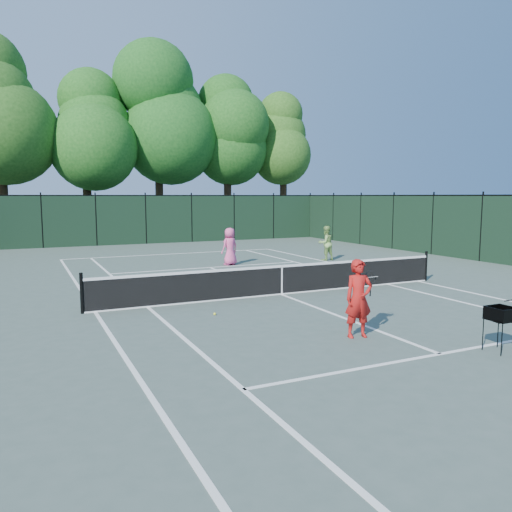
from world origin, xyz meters
name	(u,v)px	position (x,y,z in m)	size (l,w,h in m)	color
ground	(282,295)	(0.00, 0.00, 0.00)	(90.00, 90.00, 0.00)	#46554C
sideline_doubles_left	(95,312)	(-5.49, 0.00, 0.00)	(0.10, 23.77, 0.01)	white
sideline_doubles_right	(419,281)	(5.49, 0.00, 0.00)	(0.10, 23.77, 0.01)	white
sideline_singles_left	(148,307)	(-4.12, 0.00, 0.00)	(0.10, 23.77, 0.01)	white
sideline_singles_right	(388,284)	(4.12, 0.00, 0.00)	(0.10, 23.77, 0.01)	white
baseline_far	(174,254)	(0.00, 11.88, 0.00)	(10.97, 0.10, 0.01)	white
service_line_near	(440,354)	(0.00, -6.40, 0.00)	(8.23, 0.10, 0.01)	white
service_line_far	(210,267)	(0.00, 6.40, 0.00)	(8.23, 0.10, 0.01)	white
center_service_line	(282,294)	(0.00, 0.00, 0.00)	(0.10, 12.80, 0.01)	white
tennis_net	(282,279)	(0.00, 0.00, 0.48)	(11.69, 0.09, 1.06)	black
fence_far	(146,220)	(0.00, 18.00, 1.50)	(24.00, 0.05, 3.00)	black
tree_2	(84,123)	(-3.00, 21.80, 7.73)	(6.00, 6.00, 12.40)	black
tree_3	(157,110)	(2.00, 22.30, 9.01)	(7.00, 7.00, 14.45)	black
tree_4	(227,125)	(7.00, 21.60, 8.14)	(6.20, 6.20, 12.97)	black
tree_5	(284,136)	(12.00, 22.10, 7.71)	(5.80, 5.80, 12.23)	black
coach	(359,298)	(-0.71, -4.77, 0.84)	(1.00, 0.56, 1.68)	#AF1614
player_pink	(230,246)	(1.06, 6.74, 0.81)	(0.92, 0.74, 1.63)	#E8528F
player_green	(326,243)	(5.73, 6.31, 0.81)	(0.81, 0.65, 1.61)	#85B158
ball_hopper	(501,314)	(1.15, -6.77, 0.74)	(0.55, 0.55, 0.89)	black
loose_ball_midcourt	(215,314)	(-2.79, -1.62, 0.03)	(0.07, 0.07, 0.07)	yellow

